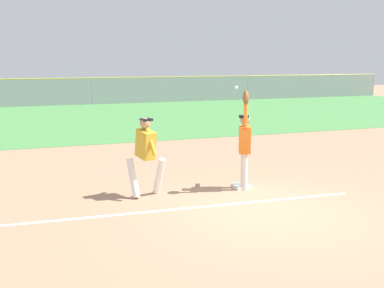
{
  "coord_description": "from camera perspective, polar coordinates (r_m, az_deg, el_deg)",
  "views": [
    {
      "loc": [
        -4.41,
        -7.95,
        2.96
      ],
      "look_at": [
        -0.82,
        2.04,
        1.05
      ],
      "focal_mm": 44.45,
      "sensor_mm": 36.0,
      "label": 1
    }
  ],
  "objects": [
    {
      "name": "parked_car_silver",
      "position": [
        34.56,
        -19.29,
        5.82
      ],
      "size": [
        4.4,
        2.13,
        1.25
      ],
      "rotation": [
        0.0,
        0.0,
        -0.0
      ],
      "color": "#B7B7BC",
      "rests_on": "ground_plane"
    },
    {
      "name": "outfield_fence",
      "position": [
        32.01,
        -11.88,
        6.24
      ],
      "size": [
        45.45,
        0.08,
        1.76
      ],
      "color": "#93999E",
      "rests_on": "ground_plane"
    },
    {
      "name": "runner",
      "position": [
        10.27,
        -5.57,
        -0.87
      ],
      "size": [
        0.85,
        0.83,
        1.72
      ],
      "rotation": [
        0.0,
        0.0,
        0.28
      ],
      "color": "white",
      "rests_on": "ground_plane"
    },
    {
      "name": "first_base",
      "position": [
        11.13,
        5.96,
        -5.07
      ],
      "size": [
        0.38,
        0.38,
        0.08
      ],
      "primitive_type": "cube",
      "rotation": [
        0.0,
        0.0,
        0.01
      ],
      "color": "white",
      "rests_on": "ground_plane"
    },
    {
      "name": "baseball",
      "position": [
        10.45,
        5.36,
        6.79
      ],
      "size": [
        0.07,
        0.07,
        0.07
      ],
      "primitive_type": "sphere",
      "color": "white"
    },
    {
      "name": "parked_car_tan",
      "position": [
        35.3,
        -10.26,
        6.31
      ],
      "size": [
        4.58,
        2.49,
        1.25
      ],
      "rotation": [
        0.0,
        0.0,
        0.11
      ],
      "color": "tan",
      "rests_on": "ground_plane"
    },
    {
      "name": "outfield_grass",
      "position": [
        24.63,
        -9.32,
        3.16
      ],
      "size": [
        45.37,
        15.16,
        0.01
      ],
      "primitive_type": "cube",
      "color": "#4C8C47",
      "rests_on": "ground_plane"
    },
    {
      "name": "parked_car_red",
      "position": [
        36.8,
        0.12,
        6.62
      ],
      "size": [
        4.47,
        2.26,
        1.25
      ],
      "rotation": [
        0.0,
        0.0,
        -0.04
      ],
      "color": "#B21E1E",
      "rests_on": "ground_plane"
    },
    {
      "name": "fielder",
      "position": [
        10.85,
        6.34,
        0.37
      ],
      "size": [
        0.47,
        0.86,
        2.28
      ],
      "rotation": [
        0.0,
        0.0,
        2.72
      ],
      "color": "silver",
      "rests_on": "ground_plane"
    },
    {
      "name": "ground_plane",
      "position": [
        9.56,
        8.88,
        -7.96
      ],
      "size": [
        73.09,
        73.09,
        0.0
      ],
      "primitive_type": "plane",
      "color": "tan"
    },
    {
      "name": "chalk_foul_line",
      "position": [
        9.27,
        -14.6,
        -8.74
      ],
      "size": [
        11.99,
        0.69,
        0.01
      ],
      "primitive_type": "cube",
      "rotation": [
        0.0,
        0.0,
        -0.05
      ],
      "color": "white",
      "rests_on": "ground_plane"
    }
  ]
}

